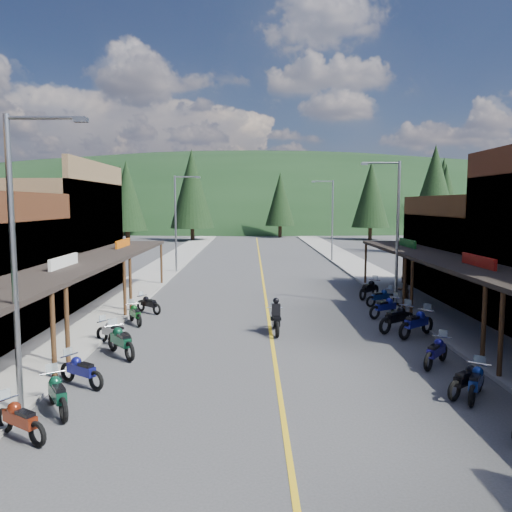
{
  "coord_description": "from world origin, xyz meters",
  "views": [
    {
      "loc": [
        -0.85,
        -19.04,
        5.72
      ],
      "look_at": [
        -0.62,
        6.86,
        3.0
      ],
      "focal_mm": 35.0,
      "sensor_mm": 36.0,
      "label": 1
    }
  ],
  "objects_px": {
    "bike_west_6": "(81,369)",
    "bike_east_9": "(397,317)",
    "streetlight_0": "(19,252)",
    "pine_8": "(72,201)",
    "pine_10": "(127,196)",
    "bike_east_10": "(386,306)",
    "streetlight_3": "(331,217)",
    "pine_9": "(445,199)",
    "pine_5": "(443,191)",
    "bike_west_8": "(114,331)",
    "shop_east_3": "(489,256)",
    "bike_east_12": "(369,288)",
    "pine_11": "(434,191)",
    "pine_3": "(280,199)",
    "pine_4": "(371,194)",
    "streetlight_2": "(395,227)",
    "shop_west_3": "(39,240)",
    "bike_west_10": "(149,303)",
    "bike_west_4": "(20,418)",
    "bike_east_5": "(476,381)",
    "bike_east_6": "(467,378)",
    "bike_east_7": "(436,350)",
    "pedestrian_east_b": "(403,290)",
    "pine_7": "(87,196)",
    "bike_west_9": "(135,313)",
    "rider_on_bike": "(276,319)",
    "bike_east_8": "(417,322)",
    "bike_west_7": "(121,340)",
    "pine_0": "(9,199)",
    "bike_west_5": "(57,392)",
    "bike_east_11": "(381,296)"
  },
  "relations": [
    {
      "from": "bike_west_6",
      "to": "bike_east_9",
      "type": "xyz_separation_m",
      "value": [
        11.88,
        6.68,
        0.11
      ]
    },
    {
      "from": "streetlight_0",
      "to": "pine_8",
      "type": "bearing_deg",
      "value": 108.11
    },
    {
      "from": "pine_10",
      "to": "bike_east_10",
      "type": "bearing_deg",
      "value": -61.71
    },
    {
      "from": "streetlight_3",
      "to": "pine_9",
      "type": "bearing_deg",
      "value": 41.34
    },
    {
      "from": "pine_5",
      "to": "pine_9",
      "type": "bearing_deg",
      "value": -110.32
    },
    {
      "from": "bike_east_10",
      "to": "bike_east_9",
      "type": "bearing_deg",
      "value": -34.83
    },
    {
      "from": "pine_10",
      "to": "bike_west_8",
      "type": "distance_m",
      "value": 50.9
    },
    {
      "from": "shop_east_3",
      "to": "bike_east_10",
      "type": "xyz_separation_m",
      "value": [
        -7.85,
        -5.72,
        -1.94
      ]
    },
    {
      "from": "bike_east_12",
      "to": "streetlight_3",
      "type": "bearing_deg",
      "value": 128.38
    },
    {
      "from": "pine_8",
      "to": "pine_11",
      "type": "relative_size",
      "value": 0.81
    },
    {
      "from": "streetlight_3",
      "to": "pine_3",
      "type": "height_order",
      "value": "pine_3"
    },
    {
      "from": "pine_3",
      "to": "pine_4",
      "type": "xyz_separation_m",
      "value": [
        14.0,
        -6.0,
        0.75
      ]
    },
    {
      "from": "streetlight_2",
      "to": "pine_3",
      "type": "bearing_deg",
      "value": 92.91
    },
    {
      "from": "shop_west_3",
      "to": "bike_west_10",
      "type": "xyz_separation_m",
      "value": [
        7.53,
        -4.59,
        -2.99
      ]
    },
    {
      "from": "bike_west_4",
      "to": "bike_east_5",
      "type": "height_order",
      "value": "bike_east_5"
    },
    {
      "from": "bike_west_6",
      "to": "bike_east_6",
      "type": "bearing_deg",
      "value": -60.51
    },
    {
      "from": "pine_8",
      "to": "bike_east_7",
      "type": "distance_m",
      "value": 50.56
    },
    {
      "from": "shop_east_3",
      "to": "bike_east_10",
      "type": "relative_size",
      "value": 5.21
    },
    {
      "from": "bike_east_5",
      "to": "pedestrian_east_b",
      "type": "xyz_separation_m",
      "value": [
        1.85,
        13.2,
        0.4
      ]
    },
    {
      "from": "streetlight_0",
      "to": "pine_8",
      "type": "xyz_separation_m",
      "value": [
        -15.05,
        46.0,
        1.52
      ]
    },
    {
      "from": "pine_3",
      "to": "pine_7",
      "type": "xyz_separation_m",
      "value": [
        -36.0,
        10.0,
        0.75
      ]
    },
    {
      "from": "bike_west_9",
      "to": "bike_west_10",
      "type": "height_order",
      "value": "bike_west_9"
    },
    {
      "from": "pine_4",
      "to": "rider_on_bike",
      "type": "relative_size",
      "value": 5.71
    },
    {
      "from": "bike_east_8",
      "to": "shop_east_3",
      "type": "bearing_deg",
      "value": 103.68
    },
    {
      "from": "shop_west_3",
      "to": "bike_west_7",
      "type": "height_order",
      "value": "shop_west_3"
    },
    {
      "from": "shop_west_3",
      "to": "bike_east_12",
      "type": "bearing_deg",
      "value": -1.75
    },
    {
      "from": "bike_west_10",
      "to": "pine_9",
      "type": "bearing_deg",
      "value": 2.18
    },
    {
      "from": "bike_east_9",
      "to": "bike_east_12",
      "type": "distance_m",
      "value": 7.86
    },
    {
      "from": "streetlight_0",
      "to": "pine_0",
      "type": "bearing_deg",
      "value": 115.92
    },
    {
      "from": "streetlight_2",
      "to": "bike_west_4",
      "type": "relative_size",
      "value": 4.15
    },
    {
      "from": "bike_west_5",
      "to": "rider_on_bike",
      "type": "height_order",
      "value": "rider_on_bike"
    },
    {
      "from": "pine_5",
      "to": "bike_east_5",
      "type": "bearing_deg",
      "value": -110.17
    },
    {
      "from": "pine_3",
      "to": "rider_on_bike",
      "type": "distance_m",
      "value": 63.78
    },
    {
      "from": "pine_10",
      "to": "bike_east_11",
      "type": "height_order",
      "value": "pine_10"
    },
    {
      "from": "pine_0",
      "to": "pedestrian_east_b",
      "type": "xyz_separation_m",
      "value": [
        47.59,
        -53.74,
        -5.52
      ]
    },
    {
      "from": "pine_5",
      "to": "bike_east_12",
      "type": "distance_m",
      "value": 67.69
    },
    {
      "from": "bike_west_10",
      "to": "rider_on_bike",
      "type": "xyz_separation_m",
      "value": [
        6.47,
        -4.11,
        0.13
      ]
    },
    {
      "from": "streetlight_2",
      "to": "bike_west_7",
      "type": "bearing_deg",
      "value": -145.55
    },
    {
      "from": "pine_10",
      "to": "bike_east_11",
      "type": "bearing_deg",
      "value": -59.62
    },
    {
      "from": "pine_5",
      "to": "pine_9",
      "type": "relative_size",
      "value": 1.3
    },
    {
      "from": "bike_east_11",
      "to": "bike_east_8",
      "type": "bearing_deg",
      "value": -27.12
    },
    {
      "from": "pine_11",
      "to": "pine_10",
      "type": "bearing_deg",
      "value": 162.47
    },
    {
      "from": "pine_0",
      "to": "pine_3",
      "type": "xyz_separation_m",
      "value": [
        44.0,
        4.0,
        0.0
      ]
    },
    {
      "from": "bike_west_4",
      "to": "bike_west_5",
      "type": "xyz_separation_m",
      "value": [
        0.3,
        1.57,
        0.04
      ]
    },
    {
      "from": "pine_3",
      "to": "bike_east_7",
      "type": "distance_m",
      "value": 68.25
    },
    {
      "from": "streetlight_3",
      "to": "rider_on_bike",
      "type": "height_order",
      "value": "streetlight_3"
    },
    {
      "from": "bike_west_6",
      "to": "bike_east_5",
      "type": "xyz_separation_m",
      "value": [
        11.94,
        -1.12,
        -0.0
      ]
    },
    {
      "from": "pine_5",
      "to": "bike_west_8",
      "type": "height_order",
      "value": "pine_5"
    },
    {
      "from": "bike_west_7",
      "to": "rider_on_bike",
      "type": "bearing_deg",
      "value": -8.04
    },
    {
      "from": "bike_west_4",
      "to": "bike_west_10",
      "type": "bearing_deg",
      "value": 32.85
    }
  ]
}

